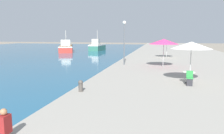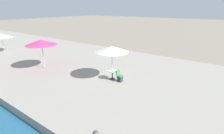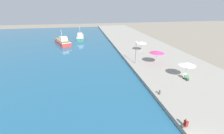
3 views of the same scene
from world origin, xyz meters
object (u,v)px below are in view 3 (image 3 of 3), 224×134
Objects in this scene: cafe_umbrella_striped at (142,42)px; cafe_table at (185,75)px; cafe_umbrella_pink at (187,64)px; person_at_quay at (186,124)px; lamppost at (136,49)px; fishing_boat_near at (63,41)px; fishing_boat_mid at (80,37)px; cafe_umbrella_white at (157,52)px; cafe_chair_left at (187,79)px; mooring_bollard at (160,92)px.

cafe_umbrella_striped is 3.26× the size of cafe_table.
cafe_umbrella_pink is 1.94m from cafe_table.
person_at_quay is (-5.42, -25.79, -1.72)m from cafe_umbrella_striped.
lamppost is at bearing 125.40° from cafe_table.
fishing_boat_near is 3.44× the size of cafe_umbrella_pink.
cafe_umbrella_striped is 26.41m from person_at_quay.
fishing_boat_mid is at bearing 102.78° from person_at_quay.
fishing_boat_near is at bearing 111.76° from person_at_quay.
cafe_table is (1.58, -6.93, -1.95)m from cafe_umbrella_white.
cafe_umbrella_striped is 2.74× the size of person_at_quay.
person_at_quay reaches higher than cafe_table.
cafe_table is at bearing -54.60° from lamppost.
cafe_umbrella_white is at bearing -61.77° from fishing_boat_mid.
lamppost reaches higher than cafe_chair_left.
cafe_chair_left is at bearing -76.35° from fishing_boat_near.
cafe_table is at bearing -75.66° from fishing_boat_near.
cafe_umbrella_striped is at bearing 75.68° from mooring_bollard.
mooring_bollard is at bearing -149.78° from cafe_table.
cafe_umbrella_white is at bearing 103.58° from cafe_umbrella_pink.
cafe_umbrella_white is 8.10m from cafe_chair_left.
person_at_quay is (15.58, -39.03, 0.05)m from fishing_boat_near.
cafe_umbrella_striped reaches higher than person_at_quay.
cafe_umbrella_white is 17.11m from person_at_quay.
cafe_chair_left is at bearing -97.27° from cafe_umbrella_pink.
cafe_umbrella_pink is at bearing -75.48° from fishing_boat_near.
mooring_bollard is at bearing -104.32° from cafe_umbrella_striped.
fishing_boat_mid is 2.66× the size of cafe_umbrella_striped.
fishing_boat_mid is 32.11m from cafe_umbrella_white.
cafe_chair_left is (-0.03, -0.72, -0.21)m from cafe_table.
person_at_quay is (-6.45, -9.35, -0.12)m from cafe_table.
cafe_umbrella_striped is at bearing -84.15° from cafe_chair_left.
cafe_umbrella_white reaches higher than cafe_table.
fishing_boat_mid is (5.46, 5.56, 0.03)m from fishing_boat_near.
lamppost is at bearing -118.02° from cafe_umbrella_striped.
person_at_quay is 17.45m from lamppost.
cafe_umbrella_white reaches higher than cafe_chair_left.
cafe_umbrella_striped is at bearing 86.71° from cafe_umbrella_white.
cafe_chair_left reaches higher than mooring_bollard.
lamppost is at bearing -75.24° from fishing_boat_near.
cafe_chair_left is 1.39× the size of mooring_bollard.
cafe_umbrella_pink reaches higher than mooring_bollard.
person_at_quay is at bearing -93.05° from mooring_bollard.
cafe_umbrella_pink is at bearing -76.42° from cafe_umbrella_white.
person_at_quay is (-6.52, -9.43, -2.05)m from cafe_umbrella_pink.
fishing_boat_near reaches higher than person_at_quay.
cafe_chair_left is (1.00, -17.17, -1.81)m from cafe_umbrella_striped.
fishing_boat_mid is 10.63× the size of mooring_bollard.
cafe_umbrella_white is 4.38× the size of mooring_bollard.
lamppost is at bearing 87.25° from mooring_bollard.
fishing_boat_near is 11.61× the size of cafe_table.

